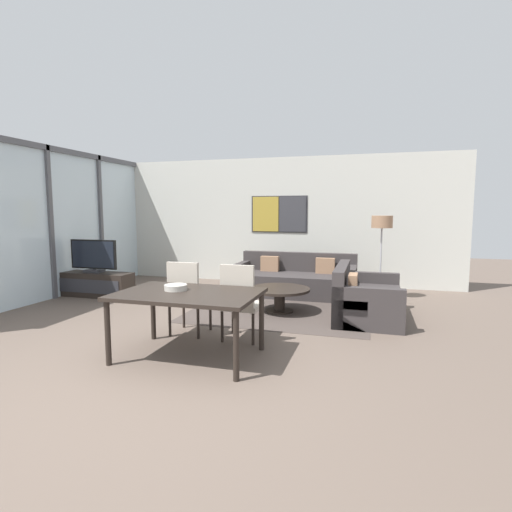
% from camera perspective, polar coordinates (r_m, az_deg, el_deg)
% --- Properties ---
extents(ground_plane, '(24.00, 24.00, 0.00)m').
position_cam_1_polar(ground_plane, '(4.14, -17.27, -16.87)').
color(ground_plane, brown).
extents(wall_back, '(8.07, 0.09, 2.80)m').
position_cam_1_polar(wall_back, '(9.03, 2.55, 5.07)').
color(wall_back, silver).
rests_on(wall_back, ground_plane).
extents(window_wall_left, '(0.07, 5.62, 2.80)m').
position_cam_1_polar(window_wall_left, '(8.23, -27.44, 5.12)').
color(window_wall_left, silver).
rests_on(window_wall_left, ground_plane).
extents(area_rug, '(2.84, 2.15, 0.01)m').
position_cam_1_polar(area_rug, '(6.51, 3.37, -7.93)').
color(area_rug, '#473D38').
rests_on(area_rug, ground_plane).
extents(tv_console, '(1.49, 0.45, 0.46)m').
position_cam_1_polar(tv_console, '(8.23, -22.04, -3.76)').
color(tv_console, black).
rests_on(tv_console, ground_plane).
extents(television, '(0.98, 0.20, 0.62)m').
position_cam_1_polar(television, '(8.16, -22.20, -0.06)').
color(television, '#2D2D33').
rests_on(television, tv_console).
extents(sofa_main, '(2.29, 0.96, 0.80)m').
position_cam_1_polar(sofa_main, '(7.80, 5.68, -3.58)').
color(sofa_main, '#383333').
rests_on(sofa_main, ground_plane).
extents(sofa_side, '(0.96, 1.55, 0.80)m').
position_cam_1_polar(sofa_side, '(6.31, 15.00, -6.17)').
color(sofa_side, '#383333').
rests_on(sofa_side, ground_plane).
extents(coffee_table, '(0.97, 0.97, 0.39)m').
position_cam_1_polar(coffee_table, '(6.45, 3.38, -5.43)').
color(coffee_table, black).
rests_on(coffee_table, ground_plane).
extents(dining_table, '(1.54, 1.03, 0.73)m').
position_cam_1_polar(dining_table, '(4.46, -9.67, -6.01)').
color(dining_table, black).
rests_on(dining_table, ground_plane).
extents(dining_chair_left, '(0.46, 0.46, 0.98)m').
position_cam_1_polar(dining_chair_left, '(5.29, -9.80, -5.51)').
color(dining_chair_left, '#B2A899').
rests_on(dining_chair_left, ground_plane).
extents(dining_chair_centre, '(0.46, 0.46, 0.98)m').
position_cam_1_polar(dining_chair_centre, '(4.98, -2.27, -6.16)').
color(dining_chair_centre, '#B2A899').
rests_on(dining_chair_centre, ground_plane).
extents(fruit_bowl, '(0.26, 0.26, 0.06)m').
position_cam_1_polar(fruit_bowl, '(4.59, -11.40, -4.35)').
color(fruit_bowl, '#B7B2A8').
rests_on(fruit_bowl, dining_table).
extents(floor_lamp, '(0.37, 0.37, 1.54)m').
position_cam_1_polar(floor_lamp, '(7.55, 17.54, 3.87)').
color(floor_lamp, '#2D2D33').
rests_on(floor_lamp, ground_plane).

